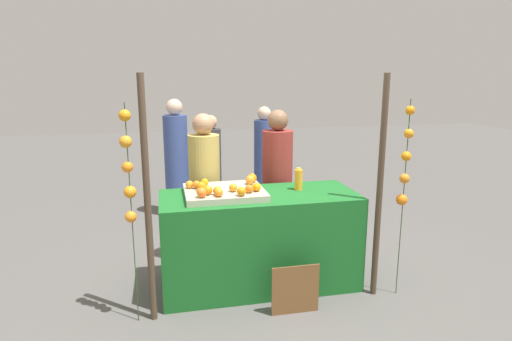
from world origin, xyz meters
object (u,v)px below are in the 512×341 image
at_px(orange_1, 197,185).
at_px(vendor_left, 205,196).
at_px(juice_bottle, 299,179).
at_px(chalkboard_sign, 295,290).
at_px(stall_counter, 259,240).
at_px(vendor_right, 277,190).
at_px(orange_0, 208,190).

distance_m(orange_1, vendor_left, 0.57).
xyz_separation_m(juice_bottle, chalkboard_sign, (-0.23, -0.68, -0.81)).
bearing_deg(stall_counter, orange_1, 168.52).
bearing_deg(orange_1, vendor_right, 28.80).
bearing_deg(orange_0, vendor_left, 86.78).
relative_size(orange_1, juice_bottle, 0.35).
distance_m(orange_1, chalkboard_sign, 1.32).
distance_m(stall_counter, orange_0, 0.76).
bearing_deg(stall_counter, orange_0, -166.61).
distance_m(orange_0, vendor_right, 1.16).
xyz_separation_m(orange_0, juice_bottle, (0.92, 0.20, 0.00)).
bearing_deg(orange_0, chalkboard_sign, -34.56).
bearing_deg(chalkboard_sign, juice_bottle, 71.20).
xyz_separation_m(stall_counter, vendor_right, (0.35, 0.63, 0.32)).
xyz_separation_m(juice_bottle, vendor_left, (-0.88, 0.53, -0.26)).
relative_size(chalkboard_sign, vendor_left, 0.28).
bearing_deg(orange_0, juice_bottle, 12.39).
bearing_deg(orange_1, orange_0, -71.20).
bearing_deg(vendor_right, stall_counter, -118.81).
xyz_separation_m(orange_1, vendor_left, (0.12, 0.49, -0.25)).
bearing_deg(stall_counter, vendor_left, 127.07).
bearing_deg(orange_1, stall_counter, -11.48).
bearing_deg(orange_0, stall_counter, 13.39).
distance_m(juice_bottle, vendor_left, 1.06).
height_order(orange_1, vendor_right, vendor_right).
xyz_separation_m(stall_counter, orange_1, (-0.58, 0.12, 0.56)).
bearing_deg(chalkboard_sign, vendor_right, 82.52).
relative_size(orange_0, vendor_left, 0.05).
height_order(orange_1, juice_bottle, juice_bottle).
bearing_deg(vendor_right, juice_bottle, -82.79).
xyz_separation_m(vendor_left, vendor_right, (0.81, 0.02, 0.01)).
bearing_deg(juice_bottle, chalkboard_sign, -108.80).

